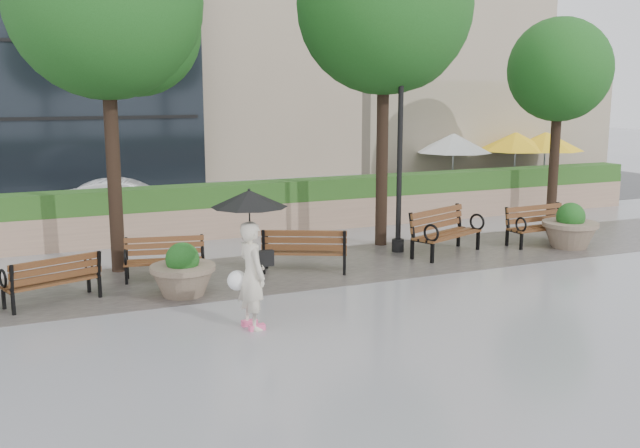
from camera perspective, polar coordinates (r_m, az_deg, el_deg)
name	(u,v)px	position (r m, az deg, el deg)	size (l,w,h in m)	color
ground	(396,304)	(12.61, 6.11, -6.40)	(100.00, 100.00, 0.00)	gray
cobble_strip	(326,266)	(15.20, 0.52, -3.37)	(28.00, 3.20, 0.01)	#383330
hedge_wall	(265,208)	(18.71, -4.46, 1.32)	(24.00, 0.80, 1.35)	tan
cafe_wall	(494,140)	(25.73, 13.72, 6.58)	(10.00, 0.60, 4.00)	tan
cafe_hedge	(521,192)	(23.86, 15.78, 2.44)	(8.00, 0.50, 0.90)	#2A521B
asphalt_street	(223,209)	(22.59, -7.76, 1.16)	(40.00, 7.00, 0.00)	black
bench_0	(53,290)	(13.35, -20.58, -4.93)	(1.71, 1.13, 0.86)	brown
bench_1	(165,268)	(14.38, -12.27, -3.43)	(1.64, 0.91, 0.83)	brown
bench_2	(305,259)	(14.64, -1.22, -2.83)	(1.83, 1.36, 0.92)	brown
bench_3	(446,241)	(16.44, 10.03, -1.38)	(2.06, 1.44, 1.03)	brown
bench_4	(540,233)	(18.04, 17.20, -0.73)	(1.79, 0.81, 0.94)	brown
planter_left	(183,275)	(13.19, -10.90, -4.03)	(1.18, 1.18, 0.99)	#7F6B56
planter_right	(570,230)	(17.88, 19.35, -0.47)	(1.29, 1.29, 1.09)	#7F6B56
lamppost	(399,174)	(16.32, 6.37, 4.01)	(0.28, 0.28, 4.12)	black
tree_0	(113,10)	(15.08, -16.26, 16.14)	(3.82, 3.78, 7.27)	black
tree_1	(389,12)	(17.17, 5.51, 16.50)	(4.05, 4.05, 7.62)	black
tree_2	(562,74)	(21.68, 18.77, 11.29)	(3.07, 2.90, 5.71)	black
patio_umb_white	(454,143)	(23.71, 10.64, 6.36)	(2.50, 2.50, 2.30)	black
patio_umb_yellow_a	(516,142)	(24.90, 15.38, 6.36)	(2.50, 2.50, 2.30)	black
patio_umb_yellow_b	(546,142)	(25.26, 17.61, 6.30)	(2.50, 2.50, 2.30)	black
car_right	(126,201)	(21.02, -15.28, 1.82)	(1.27, 3.64, 1.20)	silver
pedestrian	(251,245)	(11.07, -5.58, -1.71)	(1.19, 1.19, 2.18)	beige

